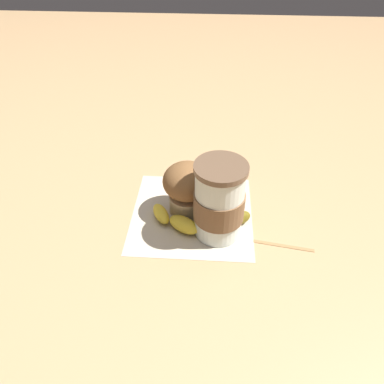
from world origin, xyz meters
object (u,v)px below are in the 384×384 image
at_px(coffee_cup, 219,202).
at_px(banana, 198,222).
at_px(muffin, 187,187).
at_px(sugar_packet, 218,164).

relative_size(coffee_cup, banana, 0.75).
height_order(muffin, banana, muffin).
bearing_deg(banana, coffee_cup, 170.09).
distance_m(banana, sugar_packet, 0.21).
height_order(coffee_cup, sugar_packet, coffee_cup).
height_order(coffee_cup, banana, coffee_cup).
distance_m(coffee_cup, sugar_packet, 0.23).
distance_m(muffin, sugar_packet, 0.18).
xyz_separation_m(banana, sugar_packet, (-0.04, -0.21, -0.01)).
relative_size(muffin, banana, 0.54).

